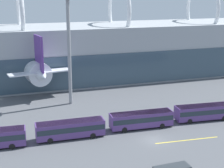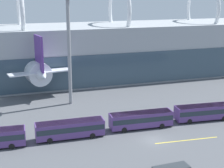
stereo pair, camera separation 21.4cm
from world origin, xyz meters
name	(u,v)px [view 2 (the right image)]	position (x,y,z in m)	size (l,w,h in m)	color
ground_plane	(154,140)	(0.00, 0.00, 0.00)	(440.00, 440.00, 0.00)	#515459
airliner_at_gate_near	(25,64)	(-18.40, 45.75, 5.77)	(40.01, 39.10, 15.17)	silver
airliner_at_gate_far	(180,51)	(34.47, 54.13, 5.12)	(35.62, 34.95, 14.58)	white
shuttle_bus_1	(70,128)	(-13.76, 5.60, 1.83)	(12.14, 3.18, 3.09)	#56387A
shuttle_bus_2	(141,119)	(-0.06, 5.99, 1.83)	(12.18, 3.42, 3.09)	#56387A
shuttle_bus_3	(204,111)	(13.64, 5.91, 1.83)	(12.25, 3.82, 3.09)	#56387A
floodlight_mast	(69,44)	(-9.86, 24.51, 13.81)	(2.29, 2.29, 24.07)	gray
lane_stripe_0	(187,140)	(5.40, -1.71, 0.00)	(11.74, 0.25, 0.01)	yellow
lane_stripe_4	(137,118)	(1.21, 11.07, 0.00)	(8.26, 0.25, 0.01)	yellow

